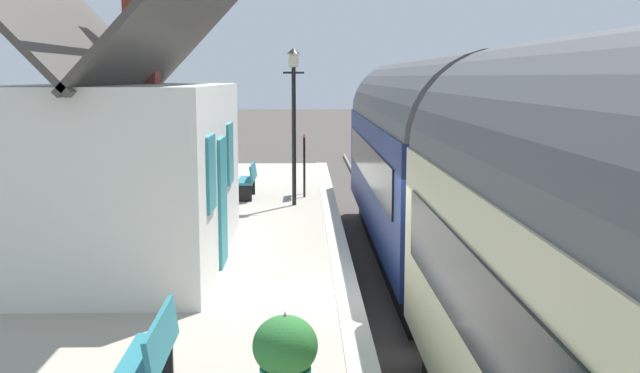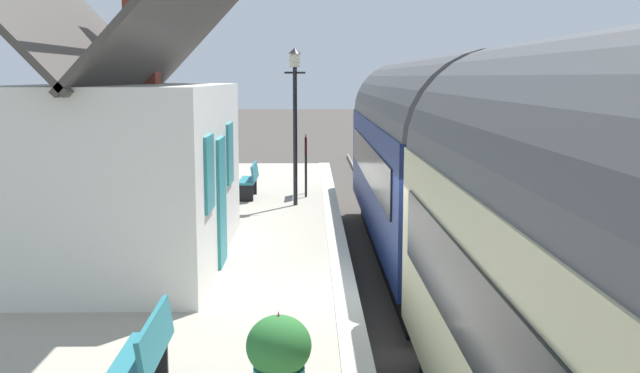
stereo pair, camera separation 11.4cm
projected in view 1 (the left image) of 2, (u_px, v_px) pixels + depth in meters
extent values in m
plane|color=#423D38|center=(426.00, 344.00, 11.02)|extent=(160.00, 160.00, 0.00)
cube|color=#A39B8C|center=(170.00, 318.00, 10.88)|extent=(32.00, 5.56, 0.84)
cube|color=beige|center=(347.00, 289.00, 10.87)|extent=(32.00, 0.36, 0.02)
cube|color=gray|center=(535.00, 338.00, 11.04)|extent=(52.00, 0.08, 0.14)
cube|color=gray|center=(438.00, 339.00, 11.01)|extent=(52.00, 0.08, 0.14)
cube|color=black|center=(429.00, 243.00, 16.12)|extent=(10.08, 2.29, 0.70)
cube|color=navy|center=(430.00, 174.00, 15.90)|extent=(10.96, 2.70, 2.30)
cylinder|color=#515154|center=(431.00, 121.00, 15.73)|extent=(10.96, 2.65, 2.65)
cube|color=black|center=(367.00, 161.00, 15.83)|extent=(9.31, 0.03, 0.80)
cylinder|color=black|center=(408.00, 215.00, 19.37)|extent=(0.70, 2.16, 0.70)
cylinder|color=black|center=(460.00, 285.00, 12.87)|extent=(0.70, 2.16, 0.70)
cube|color=black|center=(398.00, 135.00, 21.28)|extent=(0.04, 2.16, 0.90)
cylinder|color=#F2EDCC|center=(398.00, 169.00, 21.44)|extent=(0.06, 0.24, 0.24)
cube|color=red|center=(397.00, 185.00, 21.55)|extent=(0.16, 2.56, 0.24)
cube|color=black|center=(497.00, 336.00, 5.16)|extent=(8.17, 0.03, 0.80)
cube|color=white|center=(126.00, 173.00, 12.46)|extent=(5.87, 3.23, 2.95)
cube|color=#47423D|center=(171.00, 32.00, 12.13)|extent=(6.37, 1.86, 1.97)
cube|color=#47423D|center=(71.00, 32.00, 12.10)|extent=(6.37, 1.86, 1.97)
cube|color=brown|center=(141.00, 9.00, 13.59)|extent=(0.56, 0.56, 2.71)
cube|color=teal|center=(222.00, 201.00, 12.22)|extent=(0.90, 0.06, 2.10)
cube|color=teal|center=(211.00, 173.00, 10.74)|extent=(0.80, 0.05, 1.10)
cube|color=teal|center=(230.00, 153.00, 13.51)|extent=(0.80, 0.05, 1.10)
cube|color=#26727F|center=(143.00, 361.00, 6.94)|extent=(1.41, 0.42, 0.06)
cube|color=#26727F|center=(162.00, 337.00, 6.92)|extent=(1.40, 0.12, 0.40)
cube|color=black|center=(155.00, 362.00, 7.53)|extent=(0.06, 0.36, 0.44)
cube|color=#26727F|center=(246.00, 181.00, 19.01)|extent=(1.40, 0.41, 0.06)
cube|color=#26727F|center=(253.00, 172.00, 18.98)|extent=(1.40, 0.12, 0.40)
cube|color=black|center=(245.00, 193.00, 18.49)|extent=(0.06, 0.36, 0.44)
cube|color=black|center=(248.00, 186.00, 19.59)|extent=(0.06, 0.36, 0.44)
ellipsoid|color=#2D7233|center=(285.00, 346.00, 6.93)|extent=(0.61, 0.61, 0.57)
cone|color=#D63769|center=(285.00, 323.00, 6.90)|extent=(0.12, 0.12, 0.25)
cylinder|color=black|center=(294.00, 137.00, 17.78)|extent=(0.10, 0.10, 3.33)
cylinder|color=black|center=(294.00, 73.00, 17.56)|extent=(0.05, 0.50, 0.05)
cube|color=beige|center=(294.00, 60.00, 17.52)|extent=(0.24, 0.24, 0.32)
cone|color=black|center=(293.00, 51.00, 17.48)|extent=(0.32, 0.32, 0.14)
cylinder|color=black|center=(304.00, 176.00, 19.12)|extent=(0.06, 0.06, 1.10)
cylinder|color=black|center=(304.00, 173.00, 19.71)|extent=(0.06, 0.06, 1.10)
cube|color=maroon|center=(304.00, 145.00, 19.30)|extent=(0.90, 0.06, 0.44)
cube|color=black|center=(304.00, 145.00, 19.30)|extent=(0.96, 0.03, 0.50)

